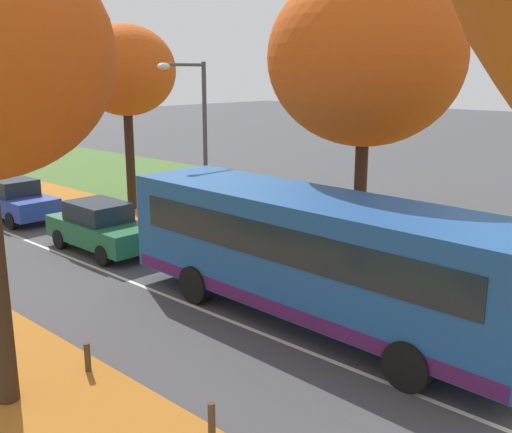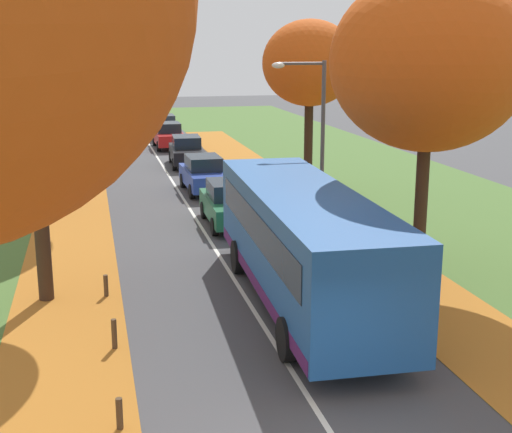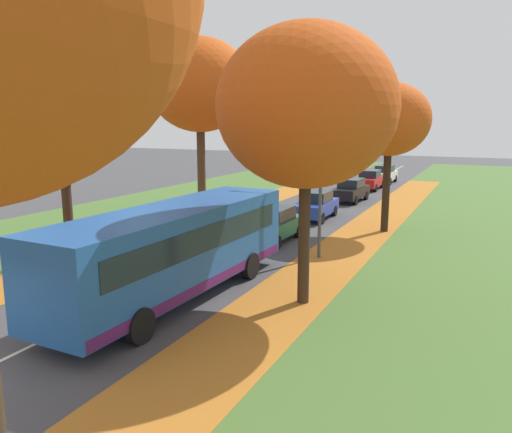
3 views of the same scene
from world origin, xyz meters
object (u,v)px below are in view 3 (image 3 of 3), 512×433
(streetlamp_right, at_px, (313,169))
(car_red_fourth_in_line, at_px, (370,180))
(tree_right_mid, at_px, (390,120))
(tree_left_near, at_px, (61,113))
(bollard_fourth, at_px, (97,258))
(bollard_third, at_px, (26,282))
(car_white_trailing, at_px, (384,174))
(car_blue_following, at_px, (316,205))
(car_green_lead, at_px, (273,225))
(car_black_third_in_line, at_px, (351,190))
(bus, at_px, (175,247))
(tree_right_near, at_px, (306,107))
(tree_left_mid, at_px, (200,85))

(streetlamp_right, distance_m, car_red_fourth_in_line, 22.51)
(tree_right_mid, distance_m, streetlamp_right, 6.86)
(tree_left_near, bearing_deg, bollard_fourth, -4.66)
(bollard_third, bearing_deg, car_white_trailing, 82.25)
(tree_left_near, height_order, car_blue_following, tree_left_near)
(car_blue_following, bearing_deg, bollard_third, -105.78)
(car_green_lead, bearing_deg, car_black_third_in_line, 89.06)
(tree_left_near, distance_m, car_green_lead, 10.44)
(bus, relative_size, car_green_lead, 2.48)
(tree_left_near, distance_m, car_blue_following, 15.17)
(bollard_fourth, relative_size, car_blue_following, 0.14)
(tree_right_near, xyz_separation_m, car_red_fourth_in_line, (-4.11, 27.41, -5.25))
(tree_left_near, bearing_deg, bollard_third, -65.56)
(tree_right_near, distance_m, bus, 5.99)
(tree_left_mid, bearing_deg, bollard_third, -82.35)
(car_blue_following, relative_size, car_red_fourth_in_line, 1.01)
(car_blue_following, bearing_deg, car_red_fourth_in_line, 90.14)
(tree_left_near, relative_size, tree_right_mid, 1.05)
(car_blue_following, xyz_separation_m, car_black_third_in_line, (0.18, 7.16, 0.00))
(tree_left_mid, bearing_deg, bollard_fourth, -80.44)
(bollard_third, xyz_separation_m, streetlamp_right, (7.18, 8.33, 3.39))
(tree_right_near, distance_m, bollard_third, 10.87)
(streetlamp_right, height_order, car_green_lead, streetlamp_right)
(car_blue_following, bearing_deg, tree_left_mid, -163.47)
(bollard_third, bearing_deg, car_red_fourth_in_line, 81.42)
(bollard_fourth, bearing_deg, car_green_lead, 55.24)
(bollard_third, height_order, car_red_fourth_in_line, car_red_fourth_in_line)
(bollard_third, xyz_separation_m, bus, (4.85, 1.74, 1.36))
(tree_right_near, xyz_separation_m, car_white_trailing, (-3.88, 32.45, -5.25))
(bollard_fourth, bearing_deg, tree_right_near, -2.30)
(bollard_third, bearing_deg, tree_right_near, 19.56)
(tree_left_mid, relative_size, streetlamp_right, 1.74)
(tree_right_near, xyz_separation_m, streetlamp_right, (-1.54, 5.24, -2.32))
(bus, height_order, car_red_fourth_in_line, bus)
(tree_left_near, distance_m, streetlamp_right, 10.25)
(tree_right_near, bearing_deg, bollard_third, -160.44)
(bollard_fourth, relative_size, car_white_trailing, 0.14)
(car_green_lead, bearing_deg, bus, -88.33)
(car_black_third_in_line, distance_m, car_white_trailing, 11.98)
(bollard_fourth, height_order, car_blue_following, car_blue_following)
(tree_left_near, height_order, bollard_fourth, tree_left_near)
(bollard_fourth, relative_size, car_red_fourth_in_line, 0.14)
(car_green_lead, bearing_deg, tree_right_near, -59.91)
(bollard_fourth, distance_m, streetlamp_right, 9.41)
(tree_right_near, xyz_separation_m, car_blue_following, (-4.08, 13.30, -5.25))
(tree_left_mid, height_order, car_red_fourth_in_line, tree_left_mid)
(car_green_lead, distance_m, car_red_fourth_in_line, 20.30)
(streetlamp_right, bearing_deg, bollard_third, -130.75)
(car_black_third_in_line, bearing_deg, bollard_third, -101.56)
(car_blue_following, height_order, car_red_fourth_in_line, same)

